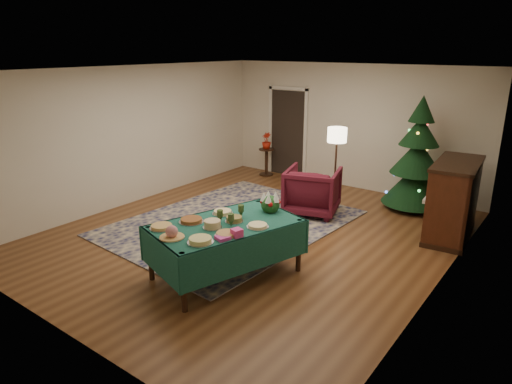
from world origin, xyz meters
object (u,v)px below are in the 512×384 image
Objects in this scene: buffet_table at (226,234)px; christmas_tree at (417,159)px; side_table at (266,162)px; floor_lamp at (337,140)px; armchair at (312,189)px; gift_box at (237,233)px; potted_plant at (266,144)px; piano at (453,200)px.

buffet_table is 1.02× the size of christmas_tree.
buffet_table reaches higher than side_table.
armchair is at bearing -96.89° from floor_lamp.
christmas_tree reaches higher than floor_lamp.
floor_lamp is 1.56m from christmas_tree.
gift_box is at bearing -99.32° from christmas_tree.
potted_plant is 0.18× the size of christmas_tree.
side_table is 3.76m from christmas_tree.
potted_plant is at bearing 165.05° from piano.
armchair is at bearing 95.73° from buffet_table.
gift_box is at bearing -58.41° from side_table.
gift_box is 5.62m from potted_plant.
christmas_tree reaches higher than buffet_table.
piano is (2.31, -0.29, -0.69)m from floor_lamp.
buffet_table is 5.19m from potted_plant.
side_table is at bearing 63.43° from potted_plant.
gift_box is 3.94m from piano.
buffet_table is 3.91m from piano.
christmas_tree is (1.15, 4.29, 0.36)m from buffet_table.
floor_lamp reaches higher than gift_box.
christmas_tree reaches higher than side_table.
potted_plant is at bearing 119.26° from buffet_table.
christmas_tree is (1.35, 0.71, -0.33)m from floor_lamp.
christmas_tree is 1.43m from piano.
floor_lamp reaches higher than piano.
christmas_tree is at bearing -3.62° from potted_plant.
armchair is at bearing -36.61° from potted_plant.
armchair is (-0.69, 3.11, -0.34)m from gift_box.
potted_plant is at bearing -53.69° from armchair.
potted_plant is (-0.00, -0.00, 0.45)m from side_table.
gift_box is at bearing -81.06° from floor_lamp.
piano is (4.65, -1.24, 0.30)m from side_table.
side_table is (-2.94, 4.78, -0.50)m from gift_box.
piano is at bearing 57.33° from buffet_table.
gift_box is 0.13× the size of armchair.
gift_box is 4.61m from christmas_tree.
floor_lamp is at bearing -152.20° from christmas_tree.
christmas_tree reaches higher than gift_box.
piano is (2.40, 0.43, 0.14)m from armchair.
armchair is at bearing -36.61° from side_table.
christmas_tree is 1.43× the size of piano.
gift_box is 0.31× the size of potted_plant.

